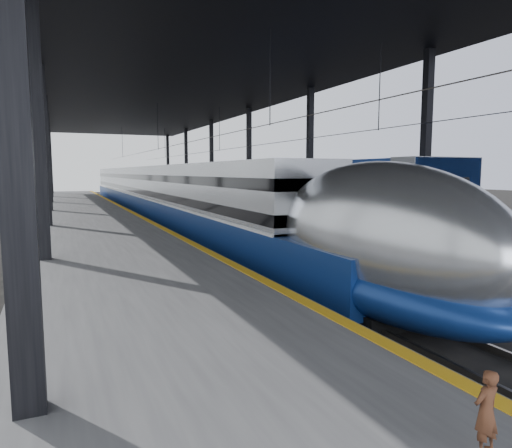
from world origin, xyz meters
TOP-DOWN VIEW (x-y plane):
  - ground at (0.00, 0.00)m, footprint 160.00×160.00m
  - platform at (-3.50, 20.00)m, footprint 6.00×80.00m
  - yellow_strip at (-0.70, 20.00)m, footprint 0.30×80.00m
  - rails at (4.50, 20.00)m, footprint 6.52×80.00m
  - canopy at (1.90, 20.00)m, footprint 18.00×75.00m
  - tgv_train at (2.00, 26.22)m, footprint 2.89×65.20m
  - second_train at (7.00, 28.46)m, footprint 3.09×56.05m
  - child at (-1.70, -7.66)m, footprint 0.32×0.22m

SIDE VIEW (x-z plane):
  - ground at x=0.00m, z-range 0.00..0.00m
  - rails at x=4.50m, z-range 0.00..0.16m
  - platform at x=-3.50m, z-range 0.00..1.00m
  - yellow_strip at x=-0.70m, z-range 1.00..1.01m
  - child at x=-1.70m, z-range 1.00..1.84m
  - tgv_train at x=2.00m, z-range -0.13..4.01m
  - second_train at x=7.00m, z-range 0.03..4.28m
  - canopy at x=1.90m, z-range 4.38..13.85m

